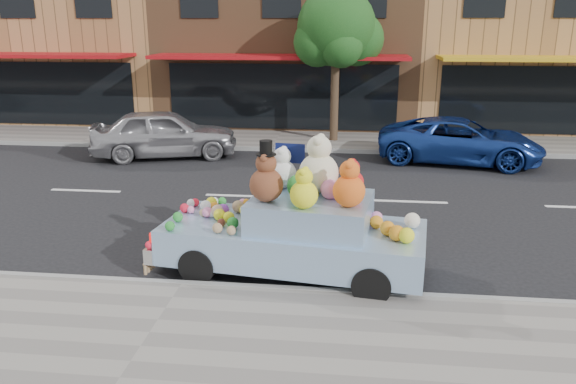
# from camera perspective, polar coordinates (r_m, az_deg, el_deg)

# --- Properties ---
(ground) EXTENTS (120.00, 120.00, 0.00)m
(ground) POSITION_cam_1_polar(r_m,az_deg,el_deg) (13.73, -4.68, -0.42)
(ground) COLOR black
(ground) RESTS_ON ground
(near_sidewalk) EXTENTS (60.00, 3.00, 0.12)m
(near_sidewalk) POSITION_cam_1_polar(r_m,az_deg,el_deg) (7.95, -13.86, -14.02)
(near_sidewalk) COLOR gray
(near_sidewalk) RESTS_ON ground
(far_sidewalk) EXTENTS (60.00, 3.00, 0.12)m
(far_sidewalk) POSITION_cam_1_polar(r_m,az_deg,el_deg) (19.93, -1.14, 5.29)
(far_sidewalk) COLOR gray
(far_sidewalk) RESTS_ON ground
(near_kerb) EXTENTS (60.00, 0.12, 0.13)m
(near_kerb) POSITION_cam_1_polar(r_m,az_deg,el_deg) (9.19, -10.67, -9.31)
(near_kerb) COLOR gray
(near_kerb) RESTS_ON ground
(far_kerb) EXTENTS (60.00, 0.12, 0.13)m
(far_kerb) POSITION_cam_1_polar(r_m,az_deg,el_deg) (18.48, -1.75, 4.37)
(far_kerb) COLOR gray
(far_kerb) RESTS_ON ground
(storefront_left) EXTENTS (10.00, 9.80, 7.30)m
(storefront_left) POSITION_cam_1_polar(r_m,az_deg,el_deg) (27.83, -21.19, 14.94)
(storefront_left) COLOR #AB7847
(storefront_left) RESTS_ON ground
(storefront_mid) EXTENTS (10.00, 9.80, 7.30)m
(storefront_mid) POSITION_cam_1_polar(r_m,az_deg,el_deg) (24.96, 0.52, 15.93)
(storefront_mid) COLOR brown
(storefront_mid) RESTS_ON ground
(storefront_right) EXTENTS (10.00, 9.80, 7.30)m
(storefront_right) POSITION_cam_1_polar(r_m,az_deg,el_deg) (25.92, 23.88, 14.58)
(storefront_right) COLOR #AB7847
(storefront_right) RESTS_ON ground
(street_tree) EXTENTS (3.00, 2.70, 5.22)m
(street_tree) POSITION_cam_1_polar(r_m,az_deg,el_deg) (19.41, 4.99, 15.73)
(street_tree) COLOR #38281C
(street_tree) RESTS_ON ground
(car_silver) EXTENTS (4.77, 2.94, 1.51)m
(car_silver) POSITION_cam_1_polar(r_m,az_deg,el_deg) (17.93, -12.44, 5.85)
(car_silver) COLOR #A7A6AB
(car_silver) RESTS_ON ground
(car_blue) EXTENTS (5.12, 3.07, 1.33)m
(car_blue) POSITION_cam_1_polar(r_m,az_deg,el_deg) (17.62, 17.10, 5.00)
(car_blue) COLOR #1B3A94
(car_blue) RESTS_ON ground
(art_car) EXTENTS (4.67, 2.32, 2.33)m
(art_car) POSITION_cam_1_polar(r_m,az_deg,el_deg) (9.31, 0.82, -3.52)
(art_car) COLOR black
(art_car) RESTS_ON ground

